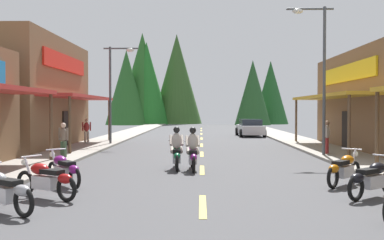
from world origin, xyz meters
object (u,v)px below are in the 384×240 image
(streetlamp_left, at_px, (116,81))
(motorcycle_parked_right_2, at_px, (372,178))
(motorcycle_parked_left_2, at_px, (64,169))
(pedestrian_strolling, at_px, (327,135))
(motorcycle_parked_right_3, at_px, (344,169))
(pedestrian_waiting, at_px, (63,139))
(rider_cruising_lead, at_px, (193,152))
(parked_car_curbside, at_px, (250,128))
(motorcycle_parked_left_0, at_px, (3,190))
(pedestrian_browsing, at_px, (87,130))
(streetlamp_right, at_px, (318,61))
(rider_cruising_trailing, at_px, (177,151))
(motorcycle_parked_left_1, at_px, (46,179))

(streetlamp_left, xyz_separation_m, motorcycle_parked_right_2, (9.49, -15.90, -3.46))
(motorcycle_parked_left_2, distance_m, pedestrian_strolling, 12.98)
(motorcycle_parked_right_3, xyz_separation_m, motorcycle_parked_left_2, (-8.05, -0.29, 0.00))
(pedestrian_strolling, bearing_deg, pedestrian_waiting, 29.70)
(rider_cruising_lead, xyz_separation_m, parked_car_curbside, (4.34, 20.38, 0.03))
(motorcycle_parked_left_0, relative_size, pedestrian_browsing, 1.14)
(streetlamp_right, bearing_deg, motorcycle_parked_left_2, -139.73)
(parked_car_curbside, bearing_deg, pedestrian_waiting, 147.70)
(pedestrian_browsing, bearing_deg, motorcycle_parked_right_2, 3.39)
(motorcycle_parked_left_0, bearing_deg, pedestrian_browsing, -47.59)
(motorcycle_parked_left_2, xyz_separation_m, pedestrian_browsing, (-3.23, 14.90, 0.45))
(motorcycle_parked_left_2, height_order, parked_car_curbside, parked_car_curbside)
(motorcycle_parked_right_3, relative_size, rider_cruising_lead, 0.78)
(rider_cruising_trailing, bearing_deg, motorcycle_parked_right_3, -128.21)
(streetlamp_left, distance_m, streetlamp_right, 12.46)
(rider_cruising_lead, height_order, pedestrian_strolling, pedestrian_strolling)
(pedestrian_browsing, bearing_deg, parked_car_curbside, 96.62)
(streetlamp_left, height_order, motorcycle_parked_left_2, streetlamp_left)
(pedestrian_waiting, bearing_deg, rider_cruising_trailing, -89.77)
(rider_cruising_lead, relative_size, pedestrian_strolling, 1.28)
(parked_car_curbside, bearing_deg, streetlamp_left, 132.95)
(rider_cruising_lead, relative_size, pedestrian_browsing, 1.32)
(motorcycle_parked_left_0, bearing_deg, motorcycle_parked_left_2, -61.49)
(motorcycle_parked_right_2, relative_size, motorcycle_parked_right_3, 1.04)
(motorcycle_parked_right_2, bearing_deg, rider_cruising_lead, 95.09)
(streetlamp_left, bearing_deg, motorcycle_parked_left_0, -86.64)
(streetlamp_left, bearing_deg, motorcycle_parked_left_2, -84.84)
(motorcycle_parked_left_1, height_order, pedestrian_browsing, pedestrian_browsing)
(parked_car_curbside, bearing_deg, motorcycle_parked_right_3, 178.18)
(pedestrian_browsing, xyz_separation_m, parked_car_curbside, (11.20, 8.79, -0.25))
(pedestrian_waiting, distance_m, parked_car_curbside, 19.88)
(motorcycle_parked_left_0, distance_m, rider_cruising_trailing, 7.68)
(streetlamp_left, height_order, pedestrian_waiting, streetlamp_left)
(motorcycle_parked_right_3, height_order, rider_cruising_lead, rider_cruising_lead)
(streetlamp_left, xyz_separation_m, rider_cruising_trailing, (4.33, -10.77, -3.29))
(pedestrian_waiting, relative_size, pedestrian_strolling, 0.97)
(motorcycle_parked_right_3, xyz_separation_m, pedestrian_waiting, (-10.11, 6.24, 0.44))
(pedestrian_browsing, distance_m, pedestrian_strolling, 14.63)
(motorcycle_parked_left_1, bearing_deg, motorcycle_parked_left_2, -55.43)
(rider_cruising_lead, bearing_deg, motorcycle_parked_right_3, -127.80)
(motorcycle_parked_left_0, height_order, pedestrian_waiting, pedestrian_waiting)
(pedestrian_browsing, height_order, pedestrian_waiting, pedestrian_browsing)
(rider_cruising_lead, xyz_separation_m, pedestrian_browsing, (-6.86, 11.59, 0.28))
(pedestrian_browsing, bearing_deg, streetlamp_left, 44.84)
(motorcycle_parked_left_0, distance_m, motorcycle_parked_left_2, 3.28)
(motorcycle_parked_left_2, relative_size, rider_cruising_lead, 0.78)
(motorcycle_parked_left_2, distance_m, rider_cruising_trailing, 4.75)
(motorcycle_parked_left_0, bearing_deg, rider_cruising_lead, -87.46)
(motorcycle_parked_left_0, bearing_deg, motorcycle_parked_left_1, -71.16)
(motorcycle_parked_left_2, xyz_separation_m, rider_cruising_trailing, (3.03, 3.66, 0.17))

